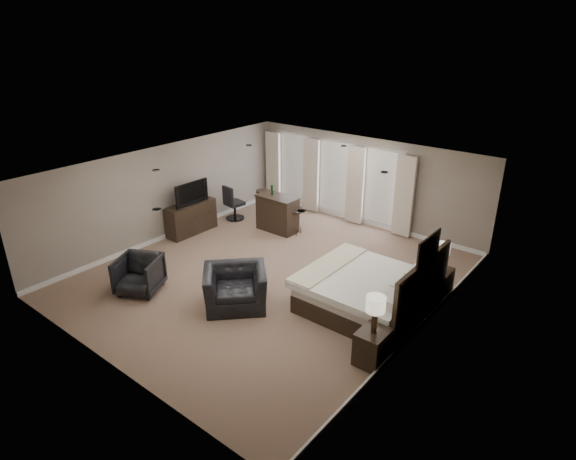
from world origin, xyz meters
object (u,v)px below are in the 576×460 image
Objects in this scene: dresser at (191,218)px; lamp_far at (442,257)px; bar_stool_right at (296,222)px; bar_stool_left at (262,202)px; bed at (371,278)px; lamp_near at (375,315)px; desk_chair at (234,202)px; tv at (190,201)px; armchair_near at (235,282)px; armchair_far at (139,273)px; nightstand_near at (372,347)px; bar_counter at (278,213)px; nightstand_far at (438,283)px.

lamp_far is at bearing 8.47° from dresser.
bar_stool_left is at bearing 162.86° from bar_stool_right.
lamp_far is (0.89, 1.45, 0.19)m from bed.
desk_chair is (-6.68, 3.38, -0.45)m from lamp_near.
bar_stool_right is at bearing -53.08° from tv.
bar_stool_right is (-1.33, 3.80, -0.22)m from armchair_near.
armchair_near is 2.27m from armchair_far.
nightstand_near is 0.92× the size of bar_stool_right.
tv is at bearing 176.02° from bed.
bar_stool_right is (1.74, -0.54, -0.05)m from bar_stool_left.
bar_stool_left is (-1.18, 0.67, -0.13)m from bar_counter.
nightstand_far reaches higher than nightstand_near.
lamp_far is 0.90× the size of bar_stool_right.
tv is 2.48m from bar_stool_left.
tv is 2.50m from bar_counter.
nightstand_far is at bearing -11.66° from bar_stool_left.
bed is 3.47× the size of lamp_near.
armchair_near reaches higher than bar_counter.
bed is 1.71m from lamp_far.
armchair_near reaches higher than dresser.
lamp_near reaches higher than nightstand_near.
nightstand_far is 0.59× the size of desk_chair.
armchair_near reaches higher than nightstand_far.
nightstand_near is at bearing 162.49° from desk_chair.
armchair_far reaches higher than nightstand_far.
lamp_near is 7.57m from bar_stool_left.
nightstand_near is at bearing -15.11° from dresser.
desk_chair is at bearing 80.21° from armchair_far.
armchair_near reaches higher than armchair_far.
lamp_far is 0.56× the size of tv.
desk_chair reaches higher than bar_counter.
bar_stool_left is at bearing 146.23° from lamp_near.
bar_counter is at bearing 71.98° from armchair_near.
nightstand_far is 0.42× the size of dresser.
nightstand_far is 1.03× the size of lamp_far.
armchair_near reaches higher than desk_chair.
tv is at bearing -137.88° from bar_counter.
lamp_near is 0.54× the size of armchair_near.
bed is at bearing 170.89° from desk_chair.
bed is at bearing -10.76° from armchair_near.
bar_stool_left is (-6.27, 4.19, 0.08)m from nightstand_near.
bar_counter reaches higher than bar_stool_left.
lamp_far reaches higher than bar_counter.
dresser reaches higher than nightstand_far.
bar_stool_right is 2.17m from desk_chair.
nightstand_near is at bearing -34.66° from bar_counter.
lamp_far is at bearing 90.00° from nightstand_near.
lamp_far is 0.79× the size of bar_stool_left.
lamp_near is 1.11× the size of lamp_far.
armchair_far is 4.59m from bar_counter.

